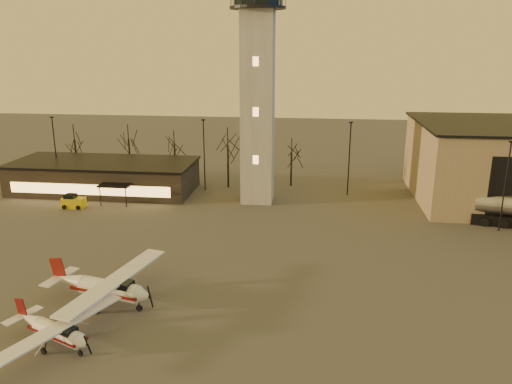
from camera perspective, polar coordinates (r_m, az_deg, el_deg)
ground at (r=39.12m, az=-5.17°, el=-14.07°), size 220.00×220.00×0.00m
control_tower at (r=63.46m, az=0.19°, el=13.24°), size 6.80×6.80×32.60m
terminal at (r=73.42m, az=-16.94°, el=1.75°), size 25.40×12.20×4.30m
light_poles at (r=65.89m, az=0.72°, el=3.76°), size 58.50×12.25×10.14m
tree_row at (r=76.39m, az=-9.30°, el=5.70°), size 37.20×9.20×8.80m
cessna_front at (r=37.57m, az=-21.50°, el=-15.02°), size 7.79×9.38×2.68m
cessna_rear at (r=41.53m, az=-16.16°, el=-10.95°), size 9.90×12.40×3.42m
service_cart at (r=67.40m, az=-20.15°, el=-1.14°), size 2.79×1.80×1.76m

